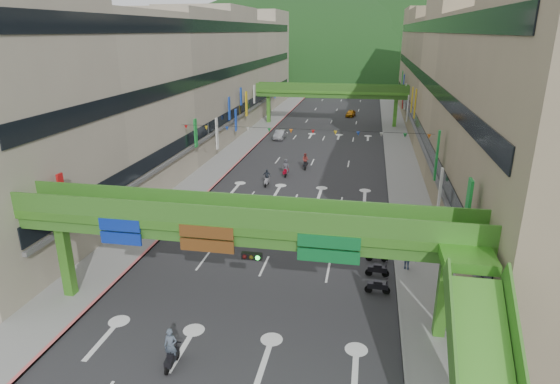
% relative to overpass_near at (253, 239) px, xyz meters
% --- Properties ---
extents(road_slab, '(18.00, 140.00, 0.02)m').
position_rel_overpass_near_xyz_m(road_slab, '(-0.93, 44.62, -5.20)').
color(road_slab, '#28282B').
rests_on(road_slab, ground).
extents(sidewalk_left, '(4.00, 140.00, 0.15)m').
position_rel_overpass_near_xyz_m(sidewalk_left, '(-11.93, 44.62, -5.13)').
color(sidewalk_left, gray).
rests_on(sidewalk_left, ground).
extents(sidewalk_right, '(4.00, 140.00, 0.15)m').
position_rel_overpass_near_xyz_m(sidewalk_right, '(10.07, 44.62, -5.13)').
color(sidewalk_right, gray).
rests_on(sidewalk_right, ground).
extents(curb_left, '(0.20, 140.00, 0.18)m').
position_rel_overpass_near_xyz_m(curb_left, '(-10.03, 44.62, -5.12)').
color(curb_left, '#CC5959').
rests_on(curb_left, ground).
extents(curb_right, '(0.20, 140.00, 0.18)m').
position_rel_overpass_near_xyz_m(curb_right, '(8.17, 44.62, -5.12)').
color(curb_right, gray).
rests_on(curb_right, ground).
extents(building_row_left, '(12.80, 95.00, 19.00)m').
position_rel_overpass_near_xyz_m(building_row_left, '(-19.86, 44.62, 4.25)').
color(building_row_left, '#9E937F').
rests_on(building_row_left, ground).
extents(building_row_right, '(12.80, 95.00, 19.00)m').
position_rel_overpass_near_xyz_m(building_row_right, '(18.00, 44.62, 4.25)').
color(building_row_right, gray).
rests_on(building_row_right, ground).
extents(overpass_near, '(28.00, 12.27, 7.10)m').
position_rel_overpass_near_xyz_m(overpass_near, '(0.00, 0.00, 0.00)').
color(overpass_near, '#4C9E2D').
rests_on(overpass_near, ground).
extents(overpass_far, '(28.00, 2.20, 7.10)m').
position_rel_overpass_near_xyz_m(overpass_far, '(-0.93, 59.62, 0.20)').
color(overpass_far, '#4C9E2D').
rests_on(overpass_far, ground).
extents(hill_left, '(168.00, 140.00, 112.00)m').
position_rel_overpass_near_xyz_m(hill_left, '(-15.93, 154.62, -5.21)').
color(hill_left, '#1C4419').
rests_on(hill_left, ground).
extents(hill_right, '(208.00, 176.00, 128.00)m').
position_rel_overpass_near_xyz_m(hill_right, '(24.07, 174.62, -5.21)').
color(hill_right, '#1C4419').
rests_on(hill_right, ground).
extents(bunting_string, '(26.00, 0.36, 0.47)m').
position_rel_overpass_near_xyz_m(bunting_string, '(-0.93, 24.62, 0.75)').
color(bunting_string, black).
rests_on(bunting_string, ground).
extents(scooter_rider_near, '(0.68, 1.60, 2.14)m').
position_rel_overpass_near_xyz_m(scooter_rider_near, '(-3.11, -4.38, -4.19)').
color(scooter_rider_near, black).
rests_on(scooter_rider_near, ground).
extents(scooter_rider_mid, '(0.83, 1.60, 1.93)m').
position_rel_overpass_near_xyz_m(scooter_rider_mid, '(-1.42, 31.43, -4.22)').
color(scooter_rider_mid, black).
rests_on(scooter_rider_mid, ground).
extents(scooter_rider_left, '(0.88, 1.60, 1.84)m').
position_rel_overpass_near_xyz_m(scooter_rider_left, '(-4.58, 24.28, -4.31)').
color(scooter_rider_left, gray).
rests_on(scooter_rider_left, ground).
extents(scooter_rider_far, '(0.86, 1.60, 2.00)m').
position_rel_overpass_near_xyz_m(scooter_rider_far, '(-3.21, 28.13, -4.20)').
color(scooter_rider_far, maroon).
rests_on(scooter_rider_far, ground).
extents(parked_scooter_row, '(1.60, 9.35, 1.08)m').
position_rel_overpass_near_xyz_m(parked_scooter_row, '(6.87, 8.85, -4.68)').
color(parked_scooter_row, black).
rests_on(parked_scooter_row, ground).
extents(car_silver, '(1.45, 4.08, 1.34)m').
position_rel_overpass_near_xyz_m(car_silver, '(-7.49, 47.06, -4.53)').
color(car_silver, gray).
rests_on(car_silver, ground).
extents(car_yellow, '(2.08, 3.86, 1.25)m').
position_rel_overpass_near_xyz_m(car_yellow, '(2.24, 68.86, -4.58)').
color(car_yellow, orange).
rests_on(car_yellow, ground).
extents(pedestrian_red, '(1.09, 1.01, 1.78)m').
position_rel_overpass_near_xyz_m(pedestrian_red, '(11.27, 2.62, -4.32)').
color(pedestrian_red, '#B10E08').
rests_on(pedestrian_red, ground).
extents(pedestrian_dark, '(1.09, 0.87, 1.73)m').
position_rel_overpass_near_xyz_m(pedestrian_dark, '(11.27, 15.05, -4.34)').
color(pedestrian_dark, '#232129').
rests_on(pedestrian_dark, ground).
extents(pedestrian_blue, '(0.97, 0.75, 1.83)m').
position_rel_overpass_near_xyz_m(pedestrian_blue, '(8.87, 7.85, -4.29)').
color(pedestrian_blue, navy).
rests_on(pedestrian_blue, ground).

